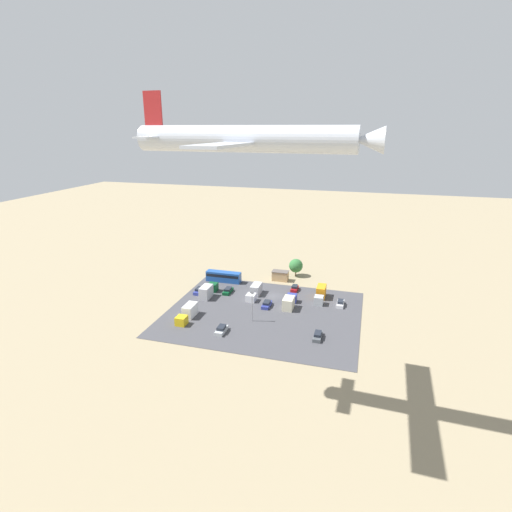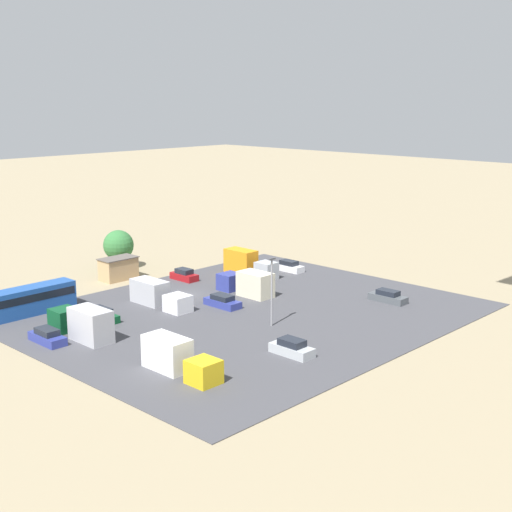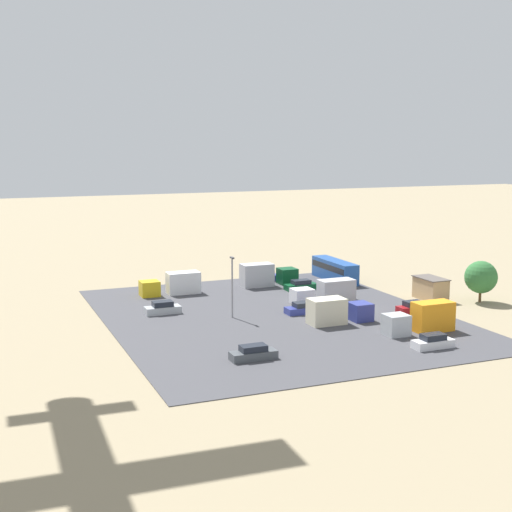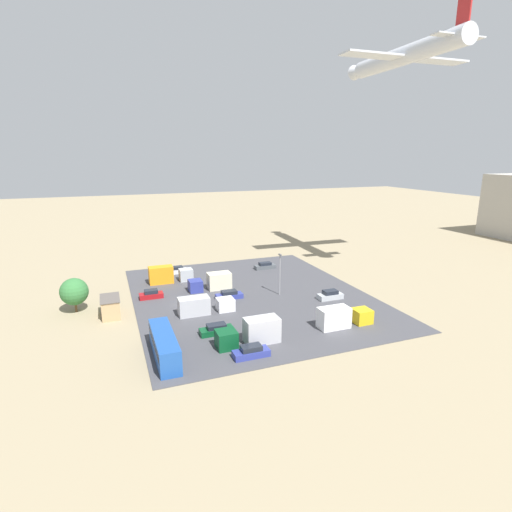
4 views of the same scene
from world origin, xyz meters
The scene contains 18 objects.
ground_plane centered at (0.00, 0.00, 0.00)m, with size 400.00×400.00×0.00m, color gray.
parking_lot_surface centered at (0.00, 11.16, 0.04)m, with size 48.13×39.95×0.08m.
shed_building centered at (0.86, -12.37, 1.52)m, with size 5.05×2.90×3.03m.
bus centered at (17.22, -6.51, 1.77)m, with size 10.65×2.53×3.14m.
parked_car_0 centered at (-14.99, 20.05, 0.68)m, with size 1.75×4.67×1.44m.
parked_car_1 centered at (0.11, 7.13, 0.67)m, with size 1.89×4.68×1.43m.
parked_car_2 centered at (13.03, 1.28, 0.68)m, with size 1.83×4.72×1.43m.
parked_car_3 centered at (-18.46, 1.27, 0.70)m, with size 1.74×4.42×1.49m.
parked_car_4 centered at (6.59, 23.49, 0.74)m, with size 1.87×4.41×1.57m.
parked_car_5 centered at (-4.92, -5.58, 0.72)m, with size 1.76×4.04×1.53m.
parked_car_6 centered at (20.92, 3.55, 0.70)m, with size 1.79×4.60×1.49m.
parked_truck_0 centered at (17.58, 4.90, 1.62)m, with size 2.53×8.57×3.36m.
parked_truck_1 centered at (5.07, 1.28, 1.37)m, with size 2.42×8.87×2.81m.
parked_truck_2 centered at (-5.64, 5.69, 1.48)m, with size 2.59×7.86×3.06m.
parked_truck_3 centered at (-12.84, -1.35, 1.61)m, with size 2.33×8.43×3.35m.
parked_truck_4 centered at (17.09, 19.08, 1.46)m, with size 2.44×8.40×3.02m.
tree_near_shed centered at (-2.97, -17.56, 3.40)m, with size 4.34×4.34×5.58m.
light_pole_lot_centre centered at (1.45, 16.15, 4.25)m, with size 0.90×0.28×7.48m.
Camera 3 is at (-77.76, 45.45, 21.52)m, focal length 50.00 mm.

